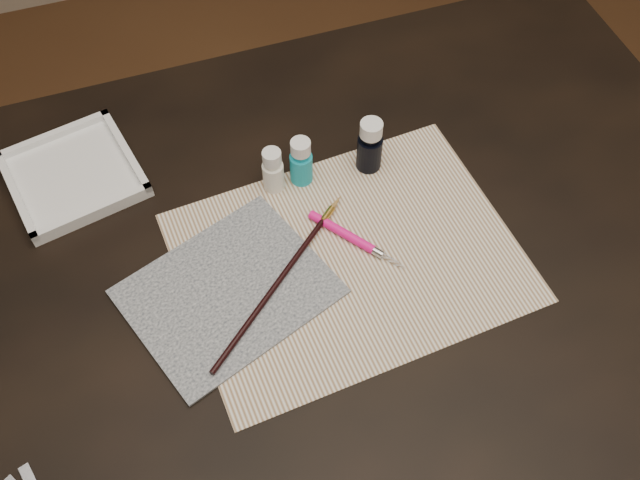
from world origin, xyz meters
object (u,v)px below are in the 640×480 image
object	(u,v)px
canvas	(228,291)
paint_bottle_navy	(370,145)
paint_bottle_cyan	(301,161)
palette_tray	(73,174)
paint_bottle_white	(273,170)
paper	(349,257)

from	to	relation	value
canvas	paint_bottle_navy	xyz separation A→B (m)	(0.26, 0.15, 0.04)
paint_bottle_cyan	palette_tray	distance (m)	0.34
paint_bottle_navy	paint_bottle_white	bearing A→B (deg)	176.96
paper	paint_bottle_white	world-z (taller)	paint_bottle_white
paint_bottle_cyan	paint_bottle_navy	bearing A→B (deg)	-4.43
canvas	paint_bottle_navy	bearing A→B (deg)	29.55
paper	palette_tray	xyz separation A→B (m)	(-0.34, 0.27, 0.01)
paper	canvas	size ratio (longest dim) A/B	1.77
canvas	paint_bottle_white	xyz separation A→B (m)	(0.11, 0.16, 0.03)
paint_bottle_white	paint_bottle_navy	xyz separation A→B (m)	(0.15, -0.01, 0.01)
paint_bottle_cyan	palette_tray	xyz separation A→B (m)	(-0.32, 0.11, -0.03)
paint_bottle_navy	palette_tray	world-z (taller)	paint_bottle_navy
paint_bottle_navy	palette_tray	distance (m)	0.45
paint_bottle_white	paint_bottle_navy	size ratio (longest dim) A/B	0.83
canvas	paint_bottle_cyan	distance (m)	0.22
paper	paint_bottle_cyan	world-z (taller)	paint_bottle_cyan
paper	paint_bottle_navy	bearing A→B (deg)	59.76
canvas	palette_tray	size ratio (longest dim) A/B	1.43
paint_bottle_cyan	paint_bottle_navy	distance (m)	0.11
paper	palette_tray	world-z (taller)	palette_tray
palette_tray	canvas	bearing A→B (deg)	-57.77
paper	paint_bottle_cyan	size ratio (longest dim) A/B	5.59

